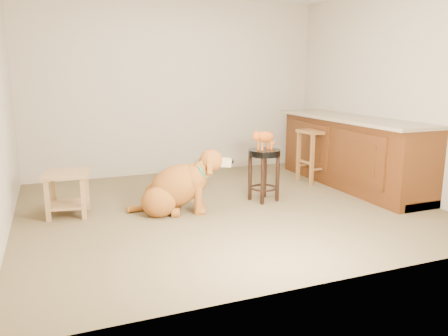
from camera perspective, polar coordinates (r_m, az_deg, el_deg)
name	(u,v)px	position (r m, az deg, el deg)	size (l,w,h in m)	color
floor	(226,207)	(5.03, 0.22, -5.12)	(4.50, 4.00, 0.01)	brown
room_shell	(226,57)	(4.81, 0.24, 14.31)	(4.54, 4.04, 2.62)	#ADA28B
cabinet_run	(351,154)	(6.14, 16.25, 1.77)	(0.70, 2.56, 0.94)	#50280E
padded_stool	(264,165)	(5.21, 5.24, 0.45)	(0.39, 0.39, 0.62)	black
wood_stool	(315,155)	(6.25, 11.76, 1.66)	(0.42, 0.42, 0.74)	brown
side_table	(67,187)	(4.96, -19.78, -2.34)	(0.54, 0.54, 0.48)	#9C7548
golden_retriever	(177,188)	(4.81, -6.19, -2.56)	(1.12, 0.69, 0.75)	brown
tabby_kitten	(264,138)	(5.15, 5.22, 3.99)	(0.40, 0.23, 0.27)	#A94910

